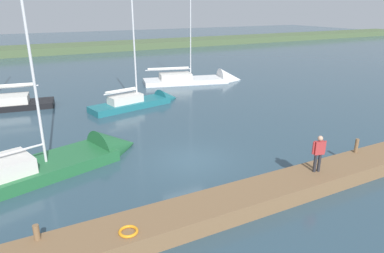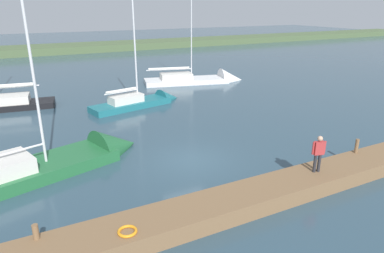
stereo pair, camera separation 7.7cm
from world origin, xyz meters
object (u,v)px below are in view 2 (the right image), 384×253
(mooring_post_far, at_px, (357,146))
(person_on_dock, at_px, (319,151))
(sailboat_inner_slip, at_px, (62,163))
(sailboat_behind_pier, at_px, (144,103))
(mooring_post_near, at_px, (36,232))
(sailboat_far_right, at_px, (205,81))
(life_ring_buoy, at_px, (127,231))

(mooring_post_far, distance_m, person_on_dock, 3.53)
(sailboat_inner_slip, height_order, sailboat_behind_pier, sailboat_inner_slip)
(mooring_post_near, relative_size, sailboat_behind_pier, 0.05)
(sailboat_behind_pier, distance_m, sailboat_far_right, 10.44)
(life_ring_buoy, distance_m, sailboat_behind_pier, 18.12)
(mooring_post_near, relative_size, life_ring_buoy, 0.79)
(mooring_post_near, bearing_deg, mooring_post_far, 180.00)
(mooring_post_near, xyz_separation_m, life_ring_buoy, (-2.69, 1.03, -0.21))
(person_on_dock, bearing_deg, sailboat_far_right, 178.20)
(life_ring_buoy, bearing_deg, mooring_post_near, -20.97)
(life_ring_buoy, xyz_separation_m, sailboat_far_right, (-15.50, -22.39, -0.60))
(mooring_post_near, distance_m, person_on_dock, 11.64)
(mooring_post_far, xyz_separation_m, person_on_dock, (3.41, 0.63, 0.63))
(mooring_post_far, relative_size, life_ring_buoy, 1.11)
(sailboat_inner_slip, xyz_separation_m, person_on_dock, (-9.98, 7.24, 1.46))
(life_ring_buoy, bearing_deg, sailboat_inner_slip, -81.99)
(sailboat_inner_slip, bearing_deg, person_on_dock, -52.66)
(sailboat_inner_slip, height_order, sailboat_far_right, sailboat_far_right)
(mooring_post_near, xyz_separation_m, sailboat_inner_slip, (-1.61, -6.61, -0.73))
(sailboat_inner_slip, xyz_separation_m, sailboat_far_right, (-16.57, -14.74, -0.08))
(sailboat_inner_slip, xyz_separation_m, sailboat_behind_pier, (-7.71, -9.21, -0.05))
(life_ring_buoy, xyz_separation_m, sailboat_behind_pier, (-6.64, -16.85, -0.57))
(sailboat_far_right, bearing_deg, sailboat_behind_pier, -134.02)
(life_ring_buoy, relative_size, person_on_dock, 0.38)
(sailboat_inner_slip, relative_size, person_on_dock, 6.71)
(sailboat_inner_slip, bearing_deg, sailboat_behind_pier, 33.36)
(sailboat_behind_pier, bearing_deg, sailboat_far_right, 19.25)
(mooring_post_far, relative_size, sailboat_behind_pier, 0.07)
(sailboat_inner_slip, distance_m, sailboat_behind_pier, 12.02)
(mooring_post_near, distance_m, sailboat_inner_slip, 6.84)
(sailboat_behind_pier, bearing_deg, mooring_post_far, -82.98)
(mooring_post_far, bearing_deg, sailboat_behind_pier, -70.25)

